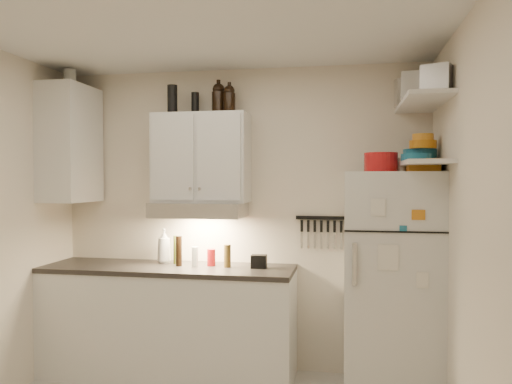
# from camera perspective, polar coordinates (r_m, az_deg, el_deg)

# --- Properties ---
(ceiling) EXTENTS (3.20, 3.00, 0.02)m
(ceiling) POSITION_cam_1_polar(r_m,az_deg,el_deg) (3.05, -8.17, 19.90)
(ceiling) COLOR silver
(ceiling) RESTS_ON ground
(back_wall) EXTENTS (3.20, 0.02, 2.60)m
(back_wall) POSITION_cam_1_polar(r_m,az_deg,el_deg) (4.37, -1.79, -3.08)
(back_wall) COLOR beige
(back_wall) RESTS_ON ground
(right_wall) EXTENTS (0.02, 3.00, 2.60)m
(right_wall) POSITION_cam_1_polar(r_m,az_deg,el_deg) (2.85, 24.46, -5.57)
(right_wall) COLOR beige
(right_wall) RESTS_ON ground
(base_cabinet) EXTENTS (2.10, 0.60, 0.88)m
(base_cabinet) POSITION_cam_1_polar(r_m,az_deg,el_deg) (4.38, -9.96, -14.54)
(base_cabinet) COLOR silver
(base_cabinet) RESTS_ON floor
(countertop) EXTENTS (2.10, 0.62, 0.04)m
(countertop) POSITION_cam_1_polar(r_m,az_deg,el_deg) (4.27, -9.98, -8.60)
(countertop) COLOR #292623
(countertop) RESTS_ON base_cabinet
(upper_cabinet) EXTENTS (0.80, 0.33, 0.75)m
(upper_cabinet) POSITION_cam_1_polar(r_m,az_deg,el_deg) (4.26, -6.24, 3.87)
(upper_cabinet) COLOR silver
(upper_cabinet) RESTS_ON back_wall
(side_cabinet) EXTENTS (0.33, 0.55, 1.00)m
(side_cabinet) POSITION_cam_1_polar(r_m,az_deg,el_deg) (4.61, -20.46, 5.16)
(side_cabinet) COLOR silver
(side_cabinet) RESTS_ON left_wall
(range_hood) EXTENTS (0.76, 0.46, 0.12)m
(range_hood) POSITION_cam_1_polar(r_m,az_deg,el_deg) (4.20, -6.48, -2.03)
(range_hood) COLOR silver
(range_hood) RESTS_ON back_wall
(fridge) EXTENTS (0.70, 0.68, 1.70)m
(fridge) POSITION_cam_1_polar(r_m,az_deg,el_deg) (4.00, 15.17, -10.05)
(fridge) COLOR silver
(fridge) RESTS_ON floor
(shelf_hi) EXTENTS (0.30, 0.95, 0.03)m
(shelf_hi) POSITION_cam_1_polar(r_m,az_deg,el_deg) (3.85, 18.48, 9.68)
(shelf_hi) COLOR silver
(shelf_hi) RESTS_ON right_wall
(shelf_lo) EXTENTS (0.30, 0.95, 0.03)m
(shelf_lo) POSITION_cam_1_polar(r_m,az_deg,el_deg) (3.81, 18.43, 3.12)
(shelf_lo) COLOR silver
(shelf_lo) RESTS_ON right_wall
(knife_strip) EXTENTS (0.42, 0.02, 0.03)m
(knife_strip) POSITION_cam_1_polar(r_m,az_deg,el_deg) (4.25, 7.42, -2.94)
(knife_strip) COLOR black
(knife_strip) RESTS_ON back_wall
(dutch_oven) EXTENTS (0.30, 0.30, 0.14)m
(dutch_oven) POSITION_cam_1_polar(r_m,az_deg,el_deg) (3.86, 14.08, 3.31)
(dutch_oven) COLOR #AE1416
(dutch_oven) RESTS_ON fridge
(book_stack) EXTENTS (0.22, 0.28, 0.09)m
(book_stack) POSITION_cam_1_polar(r_m,az_deg,el_deg) (3.83, 18.48, 2.91)
(book_stack) COLOR orange
(book_stack) RESTS_ON fridge
(spice_jar) EXTENTS (0.08, 0.08, 0.10)m
(spice_jar) POSITION_cam_1_polar(r_m,az_deg,el_deg) (3.89, 16.28, 2.99)
(spice_jar) COLOR silver
(spice_jar) RESTS_ON fridge
(stock_pot) EXTENTS (0.36, 0.36, 0.21)m
(stock_pot) POSITION_cam_1_polar(r_m,az_deg,el_deg) (4.17, 17.52, 10.72)
(stock_pot) COLOR silver
(stock_pot) RESTS_ON shelf_hi
(tin_a) EXTENTS (0.21, 0.19, 0.18)m
(tin_a) POSITION_cam_1_polar(r_m,az_deg,el_deg) (3.78, 17.71, 11.49)
(tin_a) COLOR #AAAAAD
(tin_a) RESTS_ON shelf_hi
(tin_b) EXTENTS (0.24, 0.24, 0.18)m
(tin_b) POSITION_cam_1_polar(r_m,az_deg,el_deg) (3.60, 20.02, 11.97)
(tin_b) COLOR #AAAAAD
(tin_b) RESTS_ON shelf_hi
(bowl_teal) EXTENTS (0.25, 0.25, 0.10)m
(bowl_teal) POSITION_cam_1_polar(r_m,az_deg,el_deg) (4.01, 18.20, 3.96)
(bowl_teal) COLOR #176283
(bowl_teal) RESTS_ON shelf_lo
(bowl_orange) EXTENTS (0.20, 0.20, 0.06)m
(bowl_orange) POSITION_cam_1_polar(r_m,az_deg,el_deg) (3.93, 18.53, 5.16)
(bowl_orange) COLOR #C06E12
(bowl_orange) RESTS_ON bowl_teal
(bowl_yellow) EXTENTS (0.15, 0.15, 0.05)m
(bowl_yellow) POSITION_cam_1_polar(r_m,az_deg,el_deg) (3.93, 18.54, 5.95)
(bowl_yellow) COLOR orange
(bowl_yellow) RESTS_ON bowl_orange
(plates) EXTENTS (0.24, 0.24, 0.05)m
(plates) POSITION_cam_1_polar(r_m,az_deg,el_deg) (3.77, 17.81, 3.77)
(plates) COLOR #176283
(plates) RESTS_ON shelf_lo
(growler_a) EXTENTS (0.14, 0.14, 0.27)m
(growler_a) POSITION_cam_1_polar(r_m,az_deg,el_deg) (4.34, -4.30, 10.61)
(growler_a) COLOR black
(growler_a) RESTS_ON upper_cabinet
(growler_b) EXTENTS (0.12, 0.12, 0.24)m
(growler_b) POSITION_cam_1_polar(r_m,az_deg,el_deg) (4.26, -3.07, 10.57)
(growler_b) COLOR black
(growler_b) RESTS_ON upper_cabinet
(thermos_a) EXTENTS (0.07, 0.07, 0.19)m
(thermos_a) POSITION_cam_1_polar(r_m,az_deg,el_deg) (4.40, -6.96, 9.98)
(thermos_a) COLOR black
(thermos_a) RESTS_ON upper_cabinet
(thermos_b) EXTENTS (0.09, 0.09, 0.24)m
(thermos_b) POSITION_cam_1_polar(r_m,az_deg,el_deg) (4.36, -9.54, 10.37)
(thermos_b) COLOR black
(thermos_b) RESTS_ON upper_cabinet
(side_jar) EXTENTS (0.11, 0.11, 0.14)m
(side_jar) POSITION_cam_1_polar(r_m,az_deg,el_deg) (4.67, -20.49, 12.14)
(side_jar) COLOR silver
(side_jar) RESTS_ON side_cabinet
(soap_bottle) EXTENTS (0.16, 0.16, 0.33)m
(soap_bottle) POSITION_cam_1_polar(r_m,az_deg,el_deg) (4.41, -10.47, -5.84)
(soap_bottle) COLOR silver
(soap_bottle) RESTS_ON countertop
(pepper_mill) EXTENTS (0.06, 0.06, 0.19)m
(pepper_mill) POSITION_cam_1_polar(r_m,az_deg,el_deg) (4.15, -3.30, -7.31)
(pepper_mill) COLOR brown
(pepper_mill) RESTS_ON countertop
(oil_bottle) EXTENTS (0.06, 0.06, 0.24)m
(oil_bottle) POSITION_cam_1_polar(r_m,az_deg,el_deg) (4.35, -9.13, -6.54)
(oil_bottle) COLOR #5D6C1B
(oil_bottle) RESTS_ON countertop
(vinegar_bottle) EXTENTS (0.06, 0.06, 0.25)m
(vinegar_bottle) POSITION_cam_1_polar(r_m,az_deg,el_deg) (4.24, -8.80, -6.68)
(vinegar_bottle) COLOR black
(vinegar_bottle) RESTS_ON countertop
(clear_bottle) EXTENTS (0.06, 0.06, 0.16)m
(clear_bottle) POSITION_cam_1_polar(r_m,az_deg,el_deg) (4.21, -6.99, -7.35)
(clear_bottle) COLOR silver
(clear_bottle) RESTS_ON countertop
(red_jar) EXTENTS (0.08, 0.08, 0.14)m
(red_jar) POSITION_cam_1_polar(r_m,az_deg,el_deg) (4.23, -5.14, -7.46)
(red_jar) COLOR #AE1416
(red_jar) RESTS_ON countertop
(caddy) EXTENTS (0.13, 0.09, 0.11)m
(caddy) POSITION_cam_1_polar(r_m,az_deg,el_deg) (4.11, 0.34, -7.94)
(caddy) COLOR black
(caddy) RESTS_ON countertop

